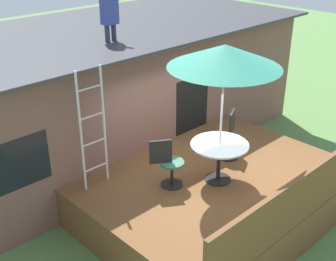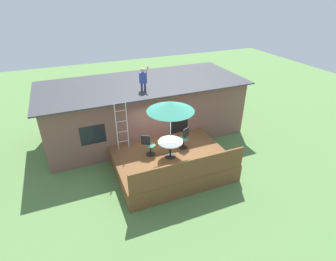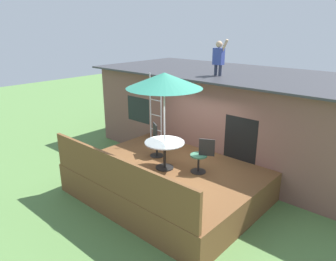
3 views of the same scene
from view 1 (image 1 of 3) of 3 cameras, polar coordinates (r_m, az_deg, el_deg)
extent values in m
plane|color=#567F42|center=(8.92, 5.40, -9.99)|extent=(40.00, 40.00, 0.00)
cube|color=brown|center=(10.62, -9.08, 4.71)|extent=(10.00, 4.00, 2.87)
cube|color=#38383D|center=(10.20, -9.66, 12.41)|extent=(10.50, 4.50, 0.06)
cube|color=black|center=(7.67, -18.58, -4.08)|extent=(1.10, 0.03, 0.90)
cube|color=black|center=(10.06, 3.02, 1.40)|extent=(1.00, 0.03, 2.00)
cube|color=brown|center=(8.69, 5.51, -7.85)|extent=(4.81, 3.91, 0.80)
cube|color=brown|center=(7.36, 17.13, -7.95)|extent=(4.71, 0.08, 0.90)
cylinder|color=black|center=(8.31, 6.38, -6.19)|extent=(0.48, 0.48, 0.03)
cylinder|color=black|center=(8.13, 6.50, -4.07)|extent=(0.07, 0.07, 0.71)
cylinder|color=silver|center=(7.96, 6.63, -1.82)|extent=(1.04, 1.04, 0.03)
cylinder|color=silver|center=(7.75, 6.81, 1.26)|extent=(0.04, 0.04, 2.40)
cone|color=#338C72|center=(7.36, 7.27, 9.44)|extent=(1.90, 1.90, 0.38)
cylinder|color=silver|center=(7.61, -11.07, -0.40)|extent=(0.04, 0.04, 2.20)
cylinder|color=silver|center=(7.85, -8.17, 0.67)|extent=(0.04, 0.04, 2.20)
cylinder|color=silver|center=(8.07, -9.21, -4.66)|extent=(0.48, 0.03, 0.03)
cylinder|color=silver|center=(7.83, -9.47, -1.50)|extent=(0.48, 0.03, 0.03)
cylinder|color=silver|center=(7.62, -9.73, 1.84)|extent=(0.48, 0.03, 0.03)
cylinder|color=silver|center=(7.44, -10.02, 5.36)|extent=(0.48, 0.03, 0.03)
cylinder|color=#33384C|center=(9.08, -7.77, 12.20)|extent=(0.10, 0.10, 0.34)
cylinder|color=#33384C|center=(9.17, -6.95, 12.39)|extent=(0.10, 0.10, 0.34)
cube|color=#384799|center=(9.04, -7.51, 14.89)|extent=(0.32, 0.20, 0.50)
cylinder|color=black|center=(8.12, 0.49, -6.89)|extent=(0.40, 0.40, 0.02)
cylinder|color=black|center=(8.01, 0.50, -5.56)|extent=(0.06, 0.06, 0.44)
cylinder|color=#33664C|center=(7.89, 0.50, -4.13)|extent=(0.44, 0.44, 0.04)
cube|color=black|center=(7.74, -0.94, -2.74)|extent=(0.36, 0.25, 0.44)
cylinder|color=black|center=(9.08, 7.66, -3.33)|extent=(0.40, 0.40, 0.02)
cylinder|color=black|center=(8.98, 7.74, -2.11)|extent=(0.06, 0.06, 0.44)
cylinder|color=#33664C|center=(8.88, 7.83, -0.79)|extent=(0.44, 0.44, 0.04)
cube|color=black|center=(8.95, 8.18, 1.12)|extent=(0.37, 0.22, 0.44)
camera|label=2|loc=(5.14, 120.97, 12.33)|focal=28.34mm
camera|label=3|loc=(10.81, 54.17, 11.42)|focal=33.77mm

